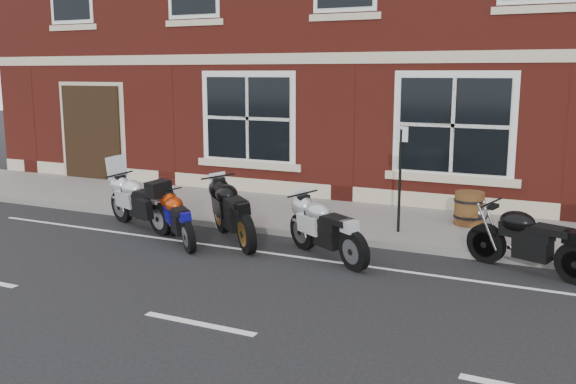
% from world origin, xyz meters
% --- Properties ---
extents(ground, '(80.00, 80.00, 0.00)m').
position_xyz_m(ground, '(0.00, 0.00, 0.00)').
color(ground, black).
rests_on(ground, ground).
extents(sidewalk, '(30.00, 3.00, 0.12)m').
position_xyz_m(sidewalk, '(0.00, 3.00, 0.06)').
color(sidewalk, slate).
rests_on(sidewalk, ground).
extents(kerb, '(30.00, 0.16, 0.12)m').
position_xyz_m(kerb, '(0.00, 1.42, 0.06)').
color(kerb, slate).
rests_on(kerb, ground).
extents(moto_touring_silver, '(2.05, 0.91, 1.41)m').
position_xyz_m(moto_touring_silver, '(-3.88, 0.74, 0.58)').
color(moto_touring_silver, black).
rests_on(moto_touring_silver, ground).
extents(moto_sport_red, '(1.50, 1.32, 0.85)m').
position_xyz_m(moto_sport_red, '(-2.46, 0.10, 0.49)').
color(moto_sport_red, black).
rests_on(moto_sport_red, ground).
extents(moto_sport_black, '(1.81, 1.71, 1.05)m').
position_xyz_m(moto_sport_black, '(-1.63, 0.63, 0.60)').
color(moto_sport_black, black).
rests_on(moto_sport_black, ground).
extents(moto_sport_silver, '(1.86, 1.26, 0.96)m').
position_xyz_m(moto_sport_silver, '(0.34, 0.34, 0.55)').
color(moto_sport_silver, black).
rests_on(moto_sport_silver, ground).
extents(moto_naked_black, '(2.05, 0.93, 0.97)m').
position_xyz_m(moto_naked_black, '(3.45, 1.02, 0.56)').
color(moto_naked_black, black).
rests_on(moto_naked_black, ground).
extents(barrel_planter, '(0.60, 0.60, 0.66)m').
position_xyz_m(barrel_planter, '(2.12, 3.34, 0.45)').
color(barrel_planter, '#422511').
rests_on(barrel_planter, sidewalk).
extents(parking_sign, '(0.27, 0.10, 1.99)m').
position_xyz_m(parking_sign, '(1.03, 2.20, 1.27)').
color(parking_sign, black).
rests_on(parking_sign, sidewalk).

